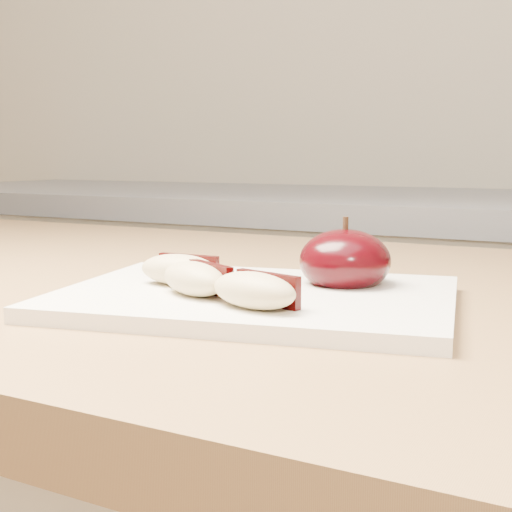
% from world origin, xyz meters
% --- Properties ---
extents(back_cabinet, '(2.40, 0.62, 0.94)m').
position_xyz_m(back_cabinet, '(0.00, 1.20, 0.47)').
color(back_cabinet, silver).
rests_on(back_cabinet, ground).
extents(cutting_board, '(0.31, 0.26, 0.01)m').
position_xyz_m(cutting_board, '(0.05, 0.41, 0.91)').
color(cutting_board, silver).
rests_on(cutting_board, island_counter).
extents(apple_half, '(0.07, 0.07, 0.06)m').
position_xyz_m(apple_half, '(0.09, 0.46, 0.93)').
color(apple_half, black).
rests_on(apple_half, cutting_board).
extents(apple_wedge_a, '(0.07, 0.03, 0.02)m').
position_xyz_m(apple_wedge_a, '(-0.01, 0.40, 0.92)').
color(apple_wedge_a, tan).
rests_on(apple_wedge_a, cutting_board).
extents(apple_wedge_b, '(0.07, 0.06, 0.02)m').
position_xyz_m(apple_wedge_b, '(0.02, 0.37, 0.92)').
color(apple_wedge_b, tan).
rests_on(apple_wedge_b, cutting_board).
extents(apple_wedge_c, '(0.07, 0.05, 0.02)m').
position_xyz_m(apple_wedge_c, '(0.08, 0.35, 0.92)').
color(apple_wedge_c, tan).
rests_on(apple_wedge_c, cutting_board).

